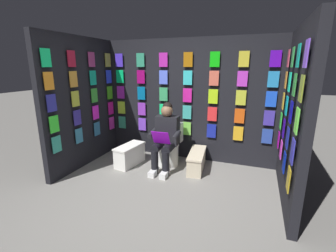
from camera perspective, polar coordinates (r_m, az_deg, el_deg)
The scene contains 8 objects.
ground_plane at distance 3.26m, azimuth -5.25°, elevation -19.13°, with size 30.00×30.00×0.00m, color gray.
display_wall_back at distance 4.54m, azimuth 5.01°, elevation 6.22°, with size 3.42×0.14×2.30m.
display_wall_left at distance 3.44m, azimuth 28.52°, elevation 1.88°, with size 0.14×1.85×2.30m.
display_wall_right at distance 4.50m, azimuth -20.22°, elevation 5.32°, with size 0.14×1.85×2.30m.
toilet at distance 4.38m, azimuth 0.37°, elevation -5.19°, with size 0.41×0.56×0.77m.
person_reading at distance 4.09m, azimuth -0.66°, elevation -2.59°, with size 0.53×0.69×1.19m.
comic_longbox_near at distance 4.25m, azimuth 7.04°, elevation -8.34°, with size 0.35×0.82×0.32m.
comic_longbox_far at distance 4.44m, azimuth -9.31°, elevation -6.97°, with size 0.36×0.68×0.38m.
Camera 1 is at (-1.23, 2.42, 1.80)m, focal length 24.94 mm.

